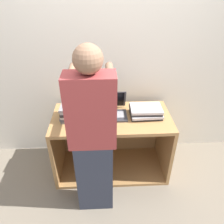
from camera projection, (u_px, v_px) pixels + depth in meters
name	position (u px, v px, depth m)	size (l,w,h in m)	color
ground_plane	(113.00, 187.00, 2.48)	(12.00, 12.00, 0.00)	#756B5B
wall_back	(110.00, 63.00, 2.46)	(8.00, 0.05, 2.40)	silver
cart	(111.00, 139.00, 2.61)	(1.28, 0.63, 0.75)	#A87A47
laptop_open	(111.00, 110.00, 2.36)	(0.33, 0.32, 0.24)	#333338
laptop_stack_left	(77.00, 111.00, 2.29)	(0.35, 0.25, 0.16)	slate
laptop_stack_right	(146.00, 112.00, 2.33)	(0.34, 0.25, 0.11)	#232326
person	(93.00, 139.00, 1.89)	(0.40, 0.53, 1.67)	#2D3342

